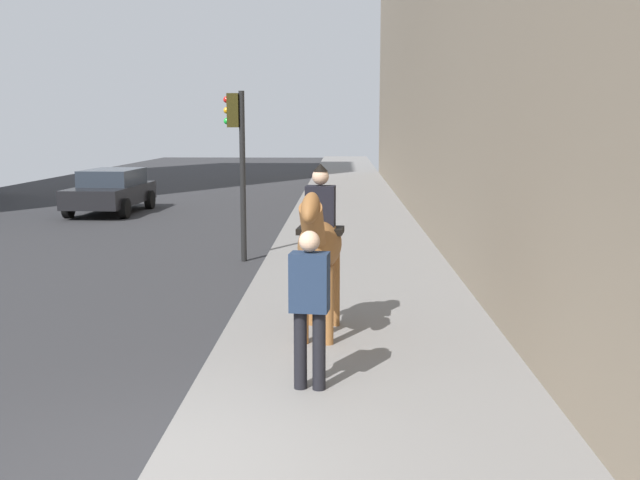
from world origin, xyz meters
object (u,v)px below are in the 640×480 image
object	(u,v)px
car_near_lane	(111,190)
traffic_light_near_curb	(238,148)
mounted_horse_near	(319,242)
pedestrian_greeting	(310,299)

from	to	relation	value
car_near_lane	traffic_light_near_curb	xyz separation A→B (m)	(-8.56, -5.45, 1.66)
mounted_horse_near	pedestrian_greeting	distance (m)	2.01
pedestrian_greeting	car_near_lane	bearing A→B (deg)	31.34
pedestrian_greeting	traffic_light_near_curb	distance (m)	8.26
pedestrian_greeting	traffic_light_near_curb	size ratio (longest dim) A/B	0.47
mounted_horse_near	car_near_lane	size ratio (longest dim) A/B	0.52
car_near_lane	traffic_light_near_curb	bearing A→B (deg)	34.30
mounted_horse_near	pedestrian_greeting	xyz separation A→B (m)	(-1.99, 0.04, -0.29)
mounted_horse_near	pedestrian_greeting	size ratio (longest dim) A/B	1.34
traffic_light_near_curb	car_near_lane	bearing A→B (deg)	32.47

